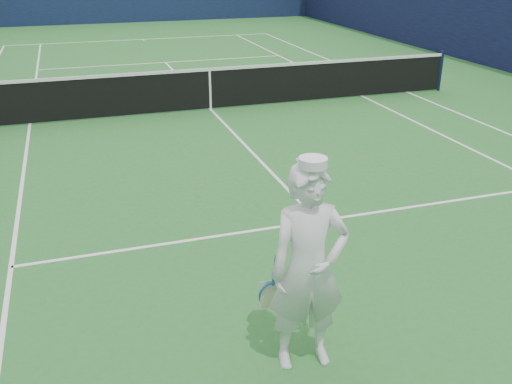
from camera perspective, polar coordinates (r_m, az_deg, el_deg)
ground at (r=13.95m, az=-4.55°, el=8.21°), size 80.00×80.00×0.00m
court_markings at (r=13.95m, az=-4.55°, el=8.23°), size 11.03×23.83×0.01m
windscreen_fence at (r=13.57m, az=-4.82°, el=16.39°), size 20.12×36.12×4.00m
tennis_net at (r=13.82m, az=-4.62°, el=10.43°), size 12.88×0.09×1.07m
tennis_player at (r=5.12m, az=5.26°, el=-7.67°), size 0.79×0.56×2.05m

